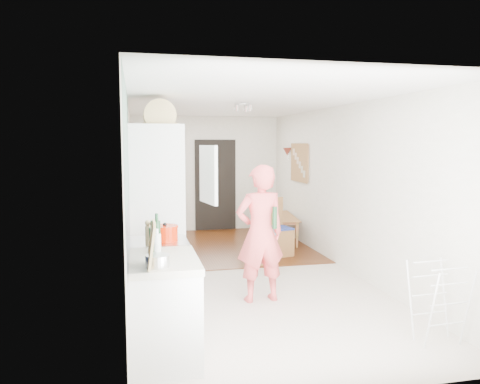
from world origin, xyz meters
name	(u,v)px	position (x,y,z in m)	size (l,w,h in m)	color
room_shell	(242,189)	(0.00, 0.00, 1.25)	(3.20, 7.00, 2.50)	silver
floor	(242,273)	(0.00, 0.00, 0.00)	(3.20, 7.00, 0.01)	#BEB2A2
wood_floor_overlay	(220,246)	(0.00, 1.85, 0.01)	(3.20, 3.30, 0.01)	#522913
sage_wall_panel	(127,151)	(-1.59, -2.00, 1.85)	(0.02, 3.00, 1.30)	slate
tile_splashback	(129,234)	(-1.59, -2.55, 1.15)	(0.02, 1.90, 0.50)	black
doorway_recess	(215,185)	(0.20, 3.48, 1.00)	(0.90, 0.04, 2.00)	black
base_cabinet	(163,312)	(-1.30, -2.55, 0.43)	(0.60, 0.90, 0.86)	silver
worktop	(163,261)	(-1.30, -2.55, 0.89)	(0.62, 0.92, 0.06)	beige
range_cooker	(159,286)	(-1.30, -1.80, 0.44)	(0.60, 0.60, 0.88)	silver
cooker_top	(158,242)	(-1.30, -1.80, 0.90)	(0.60, 0.60, 0.04)	silver
fridge_housing	(156,212)	(-1.27, -0.78, 1.07)	(0.66, 0.66, 2.15)	silver
fridge_door	(208,175)	(-0.66, -1.08, 1.55)	(0.56, 0.04, 0.70)	silver
fridge_interior	(181,173)	(-0.96, -0.78, 1.55)	(0.02, 0.52, 0.66)	white
pinboard	(300,163)	(1.58, 1.90, 1.55)	(0.03, 0.90, 0.70)	tan
pinboard_frame	(299,163)	(1.57, 1.90, 1.55)	(0.01, 0.94, 0.74)	#955834
wall_sconce	(287,152)	(1.54, 2.55, 1.75)	(0.18, 0.18, 0.16)	maroon
person	(260,221)	(-0.06, -1.24, 0.99)	(0.72, 0.47, 1.97)	#ED5657
dining_table	(275,230)	(1.14, 2.04, 0.22)	(1.22, 0.68, 0.43)	#955834
dining_chair	(278,227)	(0.84, 0.90, 0.49)	(0.42, 0.42, 0.99)	#955834
stool	(260,253)	(0.39, 0.40, 0.19)	(0.29, 0.29, 0.37)	#955834
grey_drape	(263,236)	(0.42, 0.36, 0.46)	(0.40, 0.40, 0.18)	slate
drying_rack	(438,303)	(1.31, -2.80, 0.39)	(0.40, 0.36, 0.79)	silver
bread_bin	(159,116)	(-1.21, -0.80, 2.26)	(0.41, 0.38, 0.21)	tan
red_casserole	(165,233)	(-1.23, -1.83, 1.00)	(0.27, 0.27, 0.16)	#C21C02
steel_pan	(158,261)	(-1.36, -2.84, 0.97)	(0.20, 0.20, 0.10)	silver
held_bottle	(275,218)	(0.09, -1.37, 1.04)	(0.06, 0.06, 0.26)	#153B1D
bottle_a	(157,236)	(-1.33, -2.28, 1.06)	(0.07, 0.07, 0.29)	#153B1D
bottle_b	(152,241)	(-1.38, -2.44, 1.05)	(0.06, 0.06, 0.26)	#153B1D
bottle_c	(157,245)	(-1.34, -2.44, 1.02)	(0.08, 0.08, 0.19)	silver
pepper_mill_front	(148,236)	(-1.41, -2.02, 1.02)	(0.05, 0.05, 0.20)	tan
pepper_mill_back	(153,237)	(-1.36, -2.08, 1.02)	(0.05, 0.05, 0.20)	tan
chopping_boards	(151,245)	(-1.40, -2.87, 1.11)	(0.04, 0.28, 0.38)	tan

